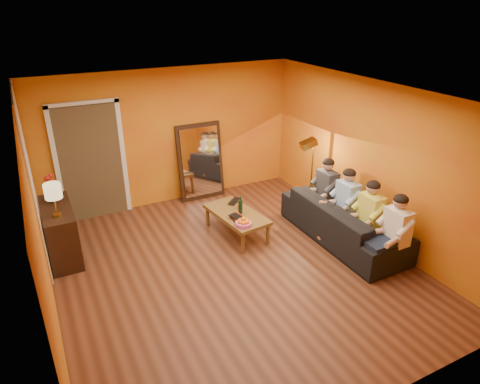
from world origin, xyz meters
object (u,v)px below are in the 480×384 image
sideboard (61,232)px  person_mid_right (347,203)px  mirror_frame (200,161)px  person_far_right (327,191)px  person_far_left (396,232)px  laptop (237,202)px  floor_lamp (311,177)px  vase (53,195)px  wine_bottle (240,205)px  table_lamp (55,200)px  sofa (343,221)px  dog (327,222)px  person_mid_left (370,217)px  coffee_table (236,224)px  tumbler (240,206)px

sideboard → person_mid_right: 4.62m
mirror_frame → person_far_right: mirror_frame is taller
person_far_left → laptop: 2.73m
floor_lamp → vase: floor_lamp is taller
person_far_left → person_mid_right: size_ratio=1.00×
wine_bottle → laptop: (0.13, 0.40, -0.14)m
table_lamp → sideboard: bearing=90.0°
sofa → dog: 0.28m
sofa → person_far_right: bearing=-11.3°
sofa → person_mid_right: person_mid_right is taller
person_far_left → vase: bearing=146.9°
person_mid_right → laptop: (-1.46, 1.20, -0.18)m
laptop → person_far_left: bearing=-97.3°
sofa → floor_lamp: bearing=-5.3°
mirror_frame → wine_bottle: bearing=-90.4°
sideboard → floor_lamp: 4.38m
dog → person_mid_left: person_mid_left is taller
table_lamp → person_far_left: table_lamp is taller
wine_bottle → person_far_right: bearing=-8.9°
mirror_frame → floor_lamp: 2.23m
vase → sideboard: bearing=-90.0°
mirror_frame → dog: mirror_frame is taller
sideboard → table_lamp: bearing=-90.0°
person_mid_right → person_far_left: bearing=-90.0°
table_lamp → person_mid_right: bearing=-15.3°
table_lamp → coffee_table: 2.89m
table_lamp → person_far_left: (4.37, -2.30, -0.49)m
mirror_frame → person_mid_right: (1.58, -2.58, -0.15)m
sofa → floor_lamp: floor_lamp is taller
person_mid_left → tumbler: 2.15m
table_lamp → person_far_right: table_lamp is taller
table_lamp → vase: (0.00, 0.55, -0.16)m
mirror_frame → coffee_table: mirror_frame is taller
table_lamp → sofa: (4.24, -1.30, -0.76)m
table_lamp → sofa: bearing=-17.0°
person_mid_right → vase: bearing=158.2°
person_far_left → vase: (-4.37, 2.85, 0.34)m
person_mid_right → vase: (-4.37, 1.75, 0.34)m
coffee_table → person_mid_left: size_ratio=1.00×
person_mid_left → wine_bottle: 2.09m
person_far_left → vase: size_ratio=6.10×
coffee_table → dog: size_ratio=1.68×
person_mid_right → tumbler: size_ratio=13.31×
person_mid_left → dog: bearing=127.7°
sideboard → laptop: bearing=-5.8°
floor_lamp → person_far_right: floor_lamp is taller
sideboard → sofa: (4.24, -1.60, -0.08)m
person_far_left → table_lamp: bearing=152.3°
vase → dog: bearing=-24.1°
coffee_table → vase: (-2.73, 0.90, 0.74)m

